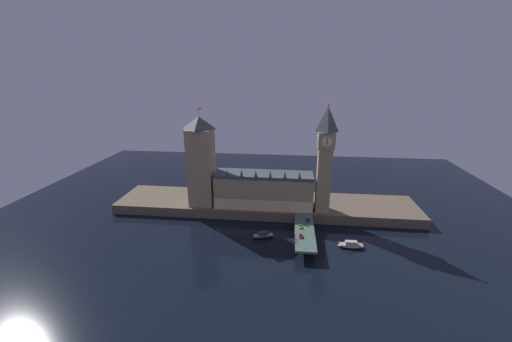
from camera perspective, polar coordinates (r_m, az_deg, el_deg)
The scene contains 15 objects.
ground_plane at distance 203.79m, azimuth 0.78°, elevation -11.43°, with size 400.00×400.00×0.00m, color black.
embankment at distance 237.07m, azimuth 1.69°, elevation -6.13°, with size 220.00×42.00×6.77m.
parliament_hall at distance 223.44m, azimuth 1.45°, elevation -3.37°, with size 68.44×20.57×29.03m.
clock_tower at distance 211.46m, azimuth 12.44°, elevation 2.58°, with size 11.18×11.29×73.18m.
victoria_tower at distance 224.47m, azimuth -9.95°, elevation 1.77°, with size 17.28×17.28×69.31m.
bridge at distance 196.62m, azimuth 8.82°, elevation -11.17°, with size 11.92×46.00×6.71m.
car_northbound_lead at distance 199.21m, azimuth 8.04°, elevation -9.94°, with size 2.02×4.23×1.46m.
car_northbound_trail at distance 188.88m, azimuth 8.13°, elevation -11.58°, with size 2.06×4.26×1.49m.
car_southbound_trail at distance 207.76m, azimuth 9.44°, elevation -8.78°, with size 2.04×4.72×1.50m.
pedestrian_near_rail at distance 184.37m, azimuth 7.34°, elevation -12.26°, with size 0.38×0.38×1.69m.
pedestrian_mid_walk at distance 192.01m, azimuth 10.49°, elevation -11.12°, with size 0.38×0.38×1.72m.
street_lamp_near at distance 180.65m, azimuth 7.26°, elevation -11.73°, with size 1.34×0.60×6.70m.
street_lamp_far at distance 206.99m, azimuth 7.16°, elevation -7.84°, with size 1.34×0.60×5.99m.
boat_upstream at distance 199.21m, azimuth 1.32°, elevation -11.67°, with size 14.10×7.47×4.16m.
boat_downstream at distance 197.70m, azimuth 16.88°, elevation -12.77°, with size 15.28×4.78×4.09m.
Camera 1 is at (16.70, -177.08, 99.47)m, focal length 22.00 mm.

